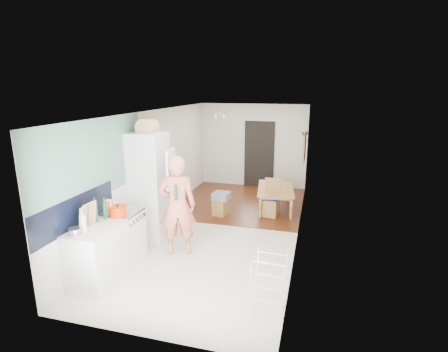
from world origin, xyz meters
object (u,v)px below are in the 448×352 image
at_px(person, 177,197).
at_px(stool, 220,207).
at_px(dining_chair, 270,198).
at_px(dining_table, 276,200).
at_px(drying_rack, 269,285).

relative_size(person, stool, 5.43).
bearing_deg(person, dining_chair, -140.35).
bearing_deg(dining_chair, person, -112.94).
bearing_deg(dining_table, dining_chair, 162.40).
relative_size(stool, drying_rack, 0.49).
relative_size(dining_chair, stool, 2.20).
height_order(dining_table, drying_rack, drying_rack).
bearing_deg(person, stool, -116.29).
xyz_separation_m(stool, drying_rack, (1.64, -3.37, 0.21)).
xyz_separation_m(dining_table, drying_rack, (0.40, -4.17, 0.18)).
bearing_deg(dining_chair, drying_rack, -75.16).
relative_size(dining_table, stool, 3.28).
height_order(stool, drying_rack, drying_rack).
bearing_deg(stool, dining_table, 32.98).
xyz_separation_m(dining_chair, drying_rack, (0.49, -3.66, -0.03)).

